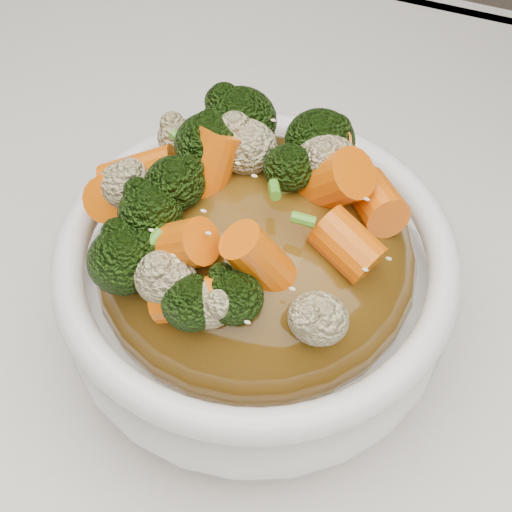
% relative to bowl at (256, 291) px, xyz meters
% --- Properties ---
extents(tablecloth, '(1.20, 0.80, 0.04)m').
position_rel_bowl_xyz_m(tablecloth, '(0.02, -0.04, -0.06)').
color(tablecloth, silver).
rests_on(tablecloth, dining_table).
extents(bowl, '(0.25, 0.25, 0.08)m').
position_rel_bowl_xyz_m(bowl, '(0.00, 0.00, 0.00)').
color(bowl, white).
rests_on(bowl, tablecloth).
extents(sauce_base, '(0.20, 0.20, 0.09)m').
position_rel_bowl_xyz_m(sauce_base, '(-0.00, 0.00, 0.03)').
color(sauce_base, '#593A0F').
rests_on(sauce_base, bowl).
extents(carrots, '(0.20, 0.20, 0.05)m').
position_rel_bowl_xyz_m(carrots, '(-0.00, 0.00, 0.09)').
color(carrots, orange).
rests_on(carrots, sauce_base).
extents(broccoli, '(0.20, 0.20, 0.04)m').
position_rel_bowl_xyz_m(broccoli, '(-0.00, 0.00, 0.09)').
color(broccoli, black).
rests_on(broccoli, sauce_base).
extents(cauliflower, '(0.20, 0.20, 0.03)m').
position_rel_bowl_xyz_m(cauliflower, '(-0.00, 0.00, 0.08)').
color(cauliflower, '#C8BC88').
rests_on(cauliflower, sauce_base).
extents(scallions, '(0.15, 0.15, 0.02)m').
position_rel_bowl_xyz_m(scallions, '(-0.00, 0.00, 0.09)').
color(scallions, '#4A9422').
rests_on(scallions, sauce_base).
extents(sesame_seeds, '(0.18, 0.18, 0.01)m').
position_rel_bowl_xyz_m(sesame_seeds, '(0.00, 0.00, 0.09)').
color(sesame_seeds, beige).
rests_on(sesame_seeds, sauce_base).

